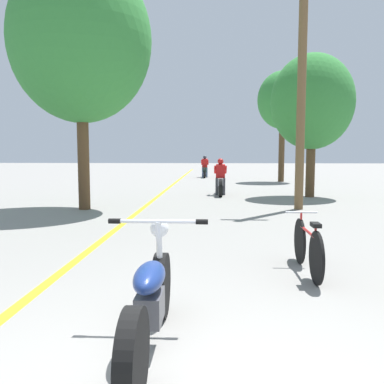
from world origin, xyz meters
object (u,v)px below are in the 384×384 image
object	(u,v)px
bicycle_parked	(308,247)
motorcycle_foreground	(150,300)
roadside_tree_right_near	(312,102)
motorcycle_rider_lead	(220,181)
roadside_tree_left	(80,41)
motorcycle_rider_far	(205,169)
utility_pole	(302,81)
roadside_tree_right_far	(283,101)

from	to	relation	value
bicycle_parked	motorcycle_foreground	bearing A→B (deg)	-128.62
roadside_tree_right_near	motorcycle_foreground	size ratio (longest dim) A/B	2.52
motorcycle_foreground	motorcycle_rider_lead	distance (m)	12.16
roadside_tree_left	motorcycle_rider_far	bearing A→B (deg)	78.48
roadside_tree_right_near	motorcycle_foreground	xyz separation A→B (m)	(-3.98, -11.65, -2.96)
roadside_tree_left	motorcycle_rider_far	size ratio (longest dim) A/B	3.17
utility_pole	motorcycle_rider_lead	world-z (taller)	utility_pole
roadside_tree_right_near	bicycle_parked	world-z (taller)	roadside_tree_right_near
motorcycle_foreground	roadside_tree_left	bearing A→B (deg)	111.24
utility_pole	roadside_tree_left	world-z (taller)	utility_pole
roadside_tree_right_far	motorcycle_foreground	size ratio (longest dim) A/B	2.98
roadside_tree_right_far	motorcycle_rider_lead	world-z (taller)	roadside_tree_right_far
roadside_tree_right_near	motorcycle_rider_far	size ratio (longest dim) A/B	2.35
roadside_tree_left	motorcycle_rider_lead	size ratio (longest dim) A/B	3.39
utility_pole	roadside_tree_right_near	size ratio (longest dim) A/B	1.36
utility_pole	roadside_tree_right_near	xyz separation A→B (m)	(1.07, 3.28, -0.17)
motorcycle_rider_far	bicycle_parked	size ratio (longest dim) A/B	1.35
motorcycle_rider_far	motorcycle_rider_lead	bearing A→B (deg)	-85.70
motorcycle_rider_far	motorcycle_foreground	bearing A→B (deg)	-89.85
motorcycle_foreground	motorcycle_rider_far	distance (m)	23.08
motorcycle_foreground	motorcycle_rider_lead	size ratio (longest dim) A/B	1.00
roadside_tree_right_far	bicycle_parked	world-z (taller)	roadside_tree_right_far
motorcycle_rider_far	bicycle_parked	xyz separation A→B (m)	(1.81, -20.89, -0.18)
utility_pole	roadside_tree_left	xyz separation A→B (m)	(-6.03, -0.33, 1.07)
motorcycle_rider_lead	roadside_tree_left	bearing A→B (deg)	-133.51
roadside_tree_left	motorcycle_rider_far	xyz separation A→B (m)	(3.07, 15.04, -4.08)
roadside_tree_right_far	bicycle_parked	distance (m)	17.90
roadside_tree_left	utility_pole	bearing A→B (deg)	3.14
motorcycle_rider_far	bicycle_parked	distance (m)	20.97
roadside_tree_left	bicycle_parked	xyz separation A→B (m)	(4.87, -5.85, -4.26)
roadside_tree_right_near	motorcycle_rider_lead	world-z (taller)	roadside_tree_right_near
bicycle_parked	motorcycle_rider_far	bearing A→B (deg)	94.94
roadside_tree_left	motorcycle_foreground	world-z (taller)	roadside_tree_left
motorcycle_rider_lead	bicycle_parked	world-z (taller)	motorcycle_rider_lead
motorcycle_rider_far	roadside_tree_right_near	bearing A→B (deg)	-70.54
motorcycle_foreground	bicycle_parked	size ratio (longest dim) A/B	1.26
roadside_tree_right_near	motorcycle_rider_lead	distance (m)	4.32
roadside_tree_right_near	bicycle_parked	size ratio (longest dim) A/B	3.16
roadside_tree_right_far	roadside_tree_left	bearing A→B (deg)	-122.80
roadside_tree_left	bicycle_parked	world-z (taller)	roadside_tree_left
roadside_tree_right_far	motorcycle_rider_lead	size ratio (longest dim) A/B	2.97
roadside_tree_left	roadside_tree_right_far	bearing A→B (deg)	57.20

